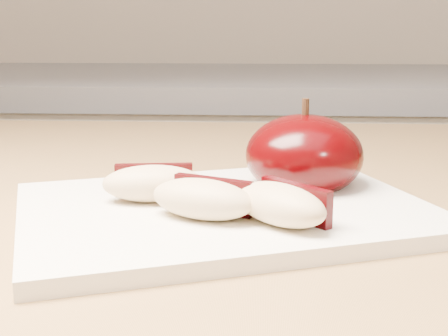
{
  "coord_description": "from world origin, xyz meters",
  "views": [
    {
      "loc": [
        -0.04,
        -0.03,
        1.03
      ],
      "look_at": [
        -0.07,
        0.38,
        0.94
      ],
      "focal_mm": 50.0,
      "sensor_mm": 36.0,
      "label": 1
    }
  ],
  "objects": [
    {
      "name": "apple_half",
      "position": [
        -0.01,
        0.44,
        0.93
      ],
      "size": [
        0.1,
        0.1,
        0.07
      ],
      "rotation": [
        0.0,
        0.0,
        0.15
      ],
      "color": "black",
      "rests_on": "cutting_board"
    },
    {
      "name": "apple_wedge_c",
      "position": [
        -0.03,
        0.34,
        0.92
      ],
      "size": [
        0.07,
        0.07,
        0.03
      ],
      "rotation": [
        0.0,
        0.0,
        -0.8
      ],
      "color": "#D1B485",
      "rests_on": "cutting_board"
    },
    {
      "name": "apple_wedge_a",
      "position": [
        -0.12,
        0.38,
        0.92
      ],
      "size": [
        0.07,
        0.04,
        0.03
      ],
      "rotation": [
        0.0,
        0.0,
        0.12
      ],
      "color": "#D1B485",
      "rests_on": "cutting_board"
    },
    {
      "name": "back_cabinet",
      "position": [
        0.0,
        1.2,
        0.47
      ],
      "size": [
        2.4,
        0.62,
        0.94
      ],
      "color": "silver",
      "rests_on": "ground"
    },
    {
      "name": "cutting_board",
      "position": [
        -0.07,
        0.38,
        0.91
      ],
      "size": [
        0.32,
        0.28,
        0.01
      ],
      "primitive_type": "cube",
      "rotation": [
        0.0,
        0.0,
        0.36
      ],
      "color": "silver",
      "rests_on": "island_counter"
    },
    {
      "name": "apple_wedge_b",
      "position": [
        -0.08,
        0.35,
        0.92
      ],
      "size": [
        0.08,
        0.06,
        0.03
      ],
      "rotation": [
        0.0,
        0.0,
        -0.41
      ],
      "color": "#D1B485",
      "rests_on": "cutting_board"
    }
  ]
}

